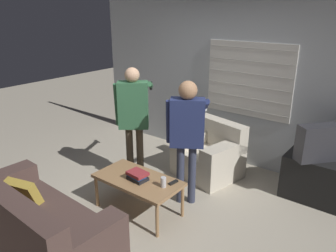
{
  "coord_description": "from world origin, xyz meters",
  "views": [
    {
      "loc": [
        2.38,
        -2.63,
        2.42
      ],
      "look_at": [
        -0.0,
        0.46,
        1.0
      ],
      "focal_mm": 35.0,
      "sensor_mm": 36.0,
      "label": 1
    }
  ],
  "objects_px": {
    "coffee_table": "(138,182)",
    "book_stack": "(137,176)",
    "couch_blue": "(35,227)",
    "soda_can": "(163,182)",
    "person_right_standing": "(187,128)",
    "spare_remote": "(173,182)",
    "person_left_standing": "(134,112)",
    "armchair_beige": "(210,155)",
    "tv": "(329,142)"
  },
  "relations": [
    {
      "from": "couch_blue",
      "to": "coffee_table",
      "type": "height_order",
      "value": "couch_blue"
    },
    {
      "from": "tv",
      "to": "soda_can",
      "type": "distance_m",
      "value": 2.15
    },
    {
      "from": "person_right_standing",
      "to": "spare_remote",
      "type": "relative_size",
      "value": 12.03
    },
    {
      "from": "armchair_beige",
      "to": "tv",
      "type": "height_order",
      "value": "tv"
    },
    {
      "from": "book_stack",
      "to": "soda_can",
      "type": "distance_m",
      "value": 0.36
    },
    {
      "from": "book_stack",
      "to": "coffee_table",
      "type": "bearing_deg",
      "value": 123.33
    },
    {
      "from": "couch_blue",
      "to": "book_stack",
      "type": "xyz_separation_m",
      "value": [
        0.34,
        1.17,
        0.19
      ]
    },
    {
      "from": "coffee_table",
      "to": "book_stack",
      "type": "xyz_separation_m",
      "value": [
        0.02,
        -0.03,
        0.1
      ]
    },
    {
      "from": "couch_blue",
      "to": "person_right_standing",
      "type": "height_order",
      "value": "person_right_standing"
    },
    {
      "from": "coffee_table",
      "to": "person_right_standing",
      "type": "distance_m",
      "value": 0.89
    },
    {
      "from": "person_left_standing",
      "to": "spare_remote",
      "type": "xyz_separation_m",
      "value": [
        0.95,
        -0.35,
        -0.6
      ]
    },
    {
      "from": "armchair_beige",
      "to": "soda_can",
      "type": "bearing_deg",
      "value": 110.25
    },
    {
      "from": "couch_blue",
      "to": "tv",
      "type": "height_order",
      "value": "tv"
    },
    {
      "from": "coffee_table",
      "to": "soda_can",
      "type": "distance_m",
      "value": 0.38
    },
    {
      "from": "armchair_beige",
      "to": "person_right_standing",
      "type": "relative_size",
      "value": 0.63
    },
    {
      "from": "coffee_table",
      "to": "person_left_standing",
      "type": "bearing_deg",
      "value": 135.59
    },
    {
      "from": "armchair_beige",
      "to": "book_stack",
      "type": "bearing_deg",
      "value": 95.77
    },
    {
      "from": "armchair_beige",
      "to": "soda_can",
      "type": "height_order",
      "value": "armchair_beige"
    },
    {
      "from": "armchair_beige",
      "to": "spare_remote",
      "type": "distance_m",
      "value": 1.25
    },
    {
      "from": "soda_can",
      "to": "spare_remote",
      "type": "xyz_separation_m",
      "value": [
        0.04,
        0.13,
        -0.05
      ]
    },
    {
      "from": "tv",
      "to": "spare_remote",
      "type": "height_order",
      "value": "tv"
    },
    {
      "from": "tv",
      "to": "soda_can",
      "type": "bearing_deg",
      "value": 0.63
    },
    {
      "from": "couch_blue",
      "to": "person_right_standing",
      "type": "distance_m",
      "value": 1.99
    },
    {
      "from": "armchair_beige",
      "to": "spare_remote",
      "type": "height_order",
      "value": "armchair_beige"
    },
    {
      "from": "spare_remote",
      "to": "coffee_table",
      "type": "bearing_deg",
      "value": -149.62
    },
    {
      "from": "soda_can",
      "to": "couch_blue",
      "type": "bearing_deg",
      "value": -119.1
    },
    {
      "from": "coffee_table",
      "to": "tv",
      "type": "height_order",
      "value": "tv"
    },
    {
      "from": "tv",
      "to": "person_left_standing",
      "type": "height_order",
      "value": "person_left_standing"
    },
    {
      "from": "person_left_standing",
      "to": "person_right_standing",
      "type": "xyz_separation_m",
      "value": [
        0.87,
        0.02,
        -0.04
      ]
    },
    {
      "from": "book_stack",
      "to": "person_right_standing",
      "type": "bearing_deg",
      "value": 60.82
    },
    {
      "from": "spare_remote",
      "to": "couch_blue",
      "type": "bearing_deg",
      "value": -110.05
    },
    {
      "from": "armchair_beige",
      "to": "soda_can",
      "type": "distance_m",
      "value": 1.38
    },
    {
      "from": "book_stack",
      "to": "spare_remote",
      "type": "distance_m",
      "value": 0.44
    },
    {
      "from": "couch_blue",
      "to": "armchair_beige",
      "type": "relative_size",
      "value": 1.82
    },
    {
      "from": "coffee_table",
      "to": "soda_can",
      "type": "bearing_deg",
      "value": 5.47
    },
    {
      "from": "couch_blue",
      "to": "tv",
      "type": "xyz_separation_m",
      "value": [
        2.05,
        2.87,
        0.5
      ]
    },
    {
      "from": "coffee_table",
      "to": "spare_remote",
      "type": "bearing_deg",
      "value": 22.3
    },
    {
      "from": "coffee_table",
      "to": "soda_can",
      "type": "relative_size",
      "value": 8.55
    },
    {
      "from": "spare_remote",
      "to": "person_left_standing",
      "type": "bearing_deg",
      "value": 167.56
    },
    {
      "from": "couch_blue",
      "to": "soda_can",
      "type": "height_order",
      "value": "couch_blue"
    },
    {
      "from": "book_stack",
      "to": "couch_blue",
      "type": "bearing_deg",
      "value": -105.98
    },
    {
      "from": "armchair_beige",
      "to": "spare_remote",
      "type": "xyz_separation_m",
      "value": [
        0.22,
        -1.22,
        0.15
      ]
    },
    {
      "from": "person_right_standing",
      "to": "tv",
      "type": "bearing_deg",
      "value": 6.38
    },
    {
      "from": "soda_can",
      "to": "tv",
      "type": "bearing_deg",
      "value": 50.31
    },
    {
      "from": "person_left_standing",
      "to": "book_stack",
      "type": "xyz_separation_m",
      "value": [
        0.55,
        -0.55,
        -0.55
      ]
    },
    {
      "from": "tv",
      "to": "person_right_standing",
      "type": "height_order",
      "value": "person_right_standing"
    },
    {
      "from": "soda_can",
      "to": "spare_remote",
      "type": "height_order",
      "value": "soda_can"
    },
    {
      "from": "book_stack",
      "to": "soda_can",
      "type": "height_order",
      "value": "soda_can"
    },
    {
      "from": "person_left_standing",
      "to": "spare_remote",
      "type": "bearing_deg",
      "value": -59.04
    },
    {
      "from": "book_stack",
      "to": "spare_remote",
      "type": "height_order",
      "value": "book_stack"
    }
  ]
}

